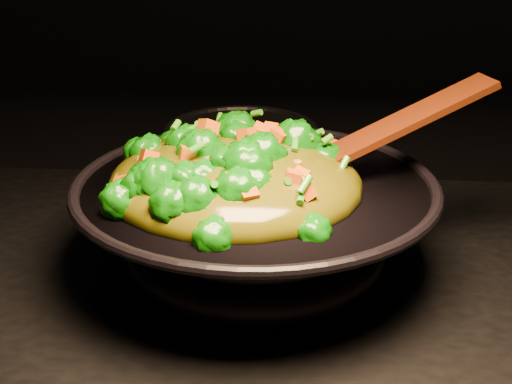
# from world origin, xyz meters

# --- Properties ---
(wok) EXTENTS (0.51, 0.51, 0.13)m
(wok) POSITION_xyz_m (0.01, 0.09, 0.97)
(wok) COLOR black
(wok) RESTS_ON stovetop
(stir_fry) EXTENTS (0.41, 0.41, 0.11)m
(stir_fry) POSITION_xyz_m (-0.02, 0.07, 1.09)
(stir_fry) COLOR #0D5A06
(stir_fry) RESTS_ON wok
(spatula) EXTENTS (0.33, 0.16, 0.14)m
(spatula) POSITION_xyz_m (0.16, 0.12, 1.09)
(spatula) COLOR #391805
(spatula) RESTS_ON wok
(back_pot) EXTENTS (0.30, 0.30, 0.14)m
(back_pot) POSITION_xyz_m (-0.03, 0.32, 0.97)
(back_pot) COLOR black
(back_pot) RESTS_ON stovetop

